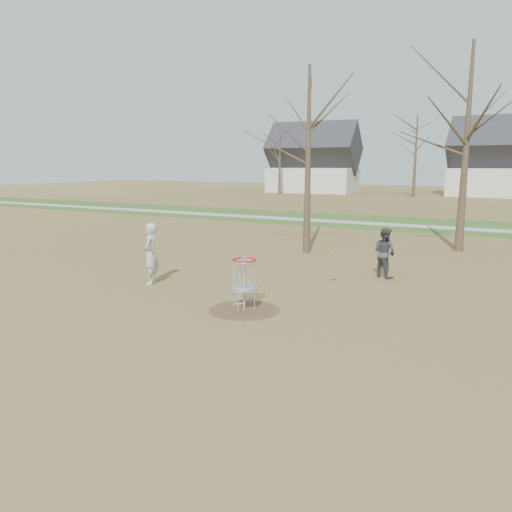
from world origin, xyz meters
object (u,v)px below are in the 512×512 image
(disc_golf_basket, at_px, (244,275))
(player_standing, at_px, (150,254))
(player_throwing, at_px, (384,253))
(disc_grounded, at_px, (240,304))

(disc_golf_basket, bearing_deg, player_standing, 165.13)
(player_throwing, relative_size, disc_golf_basket, 1.20)
(player_throwing, bearing_deg, disc_golf_basket, 95.69)
(player_standing, bearing_deg, disc_golf_basket, 50.51)
(disc_grounded, bearing_deg, player_throwing, 64.42)
(player_throwing, xyz_separation_m, disc_golf_basket, (-2.06, -5.44, 0.10))
(disc_golf_basket, bearing_deg, player_throwing, 69.29)
(disc_grounded, bearing_deg, disc_golf_basket, -46.10)
(player_standing, bearing_deg, disc_grounded, 54.83)
(player_throwing, xyz_separation_m, disc_grounded, (-2.42, -5.06, -0.79))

